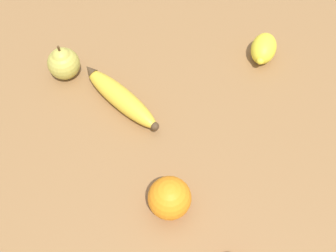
{
  "coord_description": "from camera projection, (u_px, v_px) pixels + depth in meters",
  "views": [
    {
      "loc": [
        -0.08,
        -0.37,
        0.66
      ],
      "look_at": [
        -0.03,
        0.03,
        0.03
      ],
      "focal_mm": 42.0,
      "sensor_mm": 36.0,
      "label": 1
    }
  ],
  "objects": [
    {
      "name": "orange",
      "position": [
        170.0,
        198.0,
        0.66
      ],
      "size": [
        0.07,
        0.07,
        0.07
      ],
      "color": "orange",
      "rests_on": "ground_plane"
    },
    {
      "name": "ground_plane",
      "position": [
        187.0,
        146.0,
        0.76
      ],
      "size": [
        3.0,
        3.0,
        0.0
      ],
      "primitive_type": "plane",
      "color": "olive"
    },
    {
      "name": "lemon",
      "position": [
        264.0,
        49.0,
        0.86
      ],
      "size": [
        0.08,
        0.1,
        0.05
      ],
      "rotation": [
        0.0,
        0.0,
        4.29
      ],
      "color": "yellow",
      "rests_on": "ground_plane"
    },
    {
      "name": "pear",
      "position": [
        63.0,
        62.0,
        0.82
      ],
      "size": [
        0.07,
        0.07,
        0.09
      ],
      "color": "#B7AD47",
      "rests_on": "ground_plane"
    },
    {
      "name": "banana",
      "position": [
        120.0,
        97.0,
        0.8
      ],
      "size": [
        0.16,
        0.18,
        0.04
      ],
      "rotation": [
        0.0,
        0.0,
        2.26
      ],
      "color": "gold",
      "rests_on": "ground_plane"
    }
  ]
}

